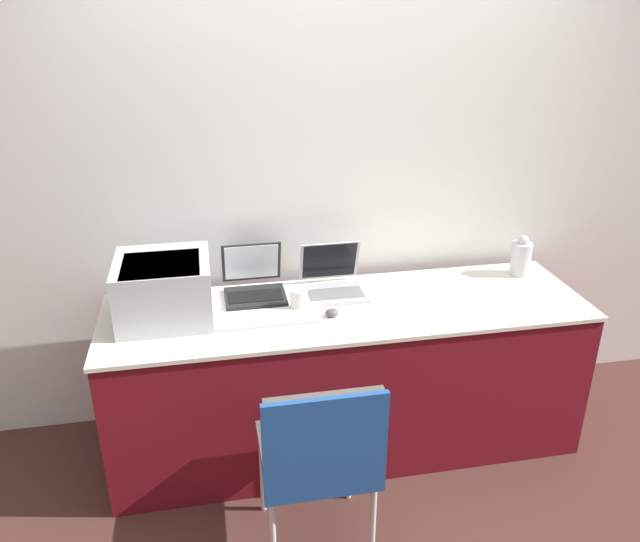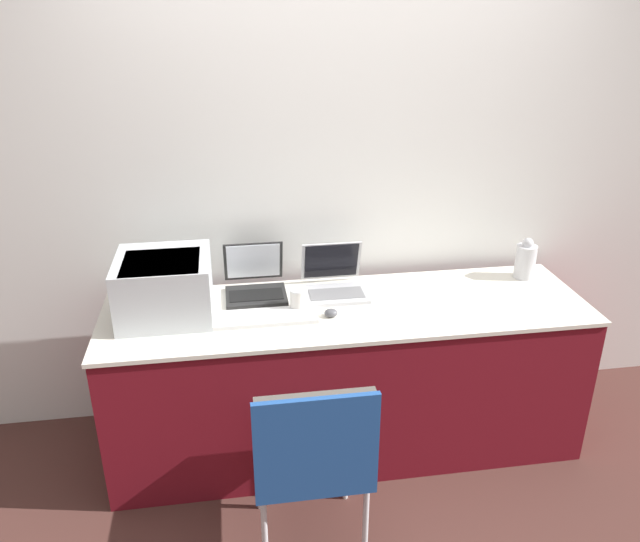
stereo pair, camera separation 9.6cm
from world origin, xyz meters
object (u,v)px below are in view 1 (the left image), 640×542
object	(u,v)px
metal_pitcher	(521,257)
chair	(320,451)
laptop_right	(333,282)
mouse	(332,313)
printer	(164,287)
external_keyboard	(266,318)
coffee_cup	(299,299)
laptop_left	(254,284)

from	to	relation	value
metal_pitcher	chair	world-z (taller)	metal_pitcher
laptop_right	mouse	xyz separation A→B (m)	(-0.06, -0.26, -0.03)
printer	chair	bearing A→B (deg)	-53.75
external_keyboard	chair	xyz separation A→B (m)	(0.12, -0.66, -0.24)
coffee_cup	mouse	bearing A→B (deg)	-34.80
printer	metal_pitcher	xyz separation A→B (m)	(1.83, 0.14, -0.05)
printer	coffee_cup	distance (m)	0.62
coffee_cup	metal_pitcher	distance (m)	1.23
coffee_cup	chair	xyz separation A→B (m)	(-0.04, -0.73, -0.28)
laptop_left	chair	world-z (taller)	laptop_left
coffee_cup	chair	size ratio (longest dim) A/B	0.12
laptop_right	metal_pitcher	distance (m)	1.02
printer	external_keyboard	distance (m)	0.48
laptop_left	coffee_cup	distance (m)	0.29
mouse	external_keyboard	bearing A→B (deg)	176.56
laptop_left	laptop_right	world-z (taller)	laptop_left
mouse	metal_pitcher	size ratio (longest dim) A/B	0.29
laptop_right	metal_pitcher	size ratio (longest dim) A/B	1.39
external_keyboard	metal_pitcher	distance (m)	1.41
printer	laptop_right	world-z (taller)	printer
coffee_cup	metal_pitcher	world-z (taller)	metal_pitcher
printer	chair	xyz separation A→B (m)	(0.57, -0.78, -0.38)
metal_pitcher	mouse	bearing A→B (deg)	-165.47
external_keyboard	metal_pitcher	world-z (taller)	metal_pitcher
printer	mouse	bearing A→B (deg)	-10.50
coffee_cup	metal_pitcher	size ratio (longest dim) A/B	0.49
laptop_right	chair	size ratio (longest dim) A/B	0.35
external_keyboard	laptop_right	bearing A→B (deg)	33.71
laptop_left	external_keyboard	bearing A→B (deg)	-84.81
printer	laptop_left	bearing A→B (deg)	22.12
laptop_right	external_keyboard	distance (m)	0.44
mouse	laptop_left	bearing A→B (deg)	136.83
laptop_left	coffee_cup	xyz separation A→B (m)	(0.19, -0.21, 0.00)
laptop_right	external_keyboard	bearing A→B (deg)	-146.29
printer	coffee_cup	bearing A→B (deg)	-4.03
coffee_cup	laptop_left	bearing A→B (deg)	131.95
printer	coffee_cup	world-z (taller)	printer
mouse	metal_pitcher	distance (m)	1.11
laptop_right	chair	distance (m)	0.97
laptop_right	coffee_cup	xyz separation A→B (m)	(-0.20, -0.17, 0.00)
printer	mouse	world-z (taller)	printer
laptop_left	external_keyboard	world-z (taller)	laptop_left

